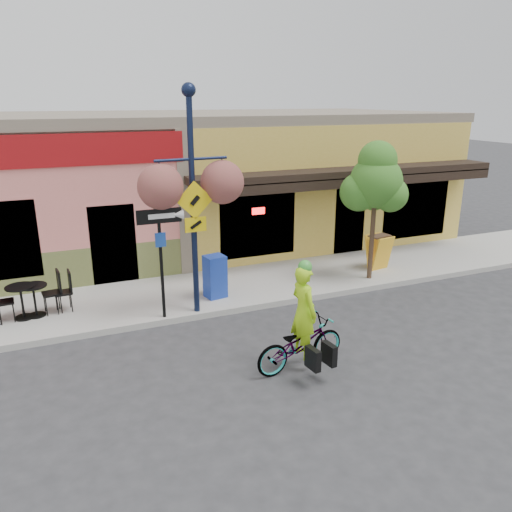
{
  "coord_description": "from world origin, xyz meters",
  "views": [
    {
      "loc": [
        -4.33,
        -9.93,
        4.98
      ],
      "look_at": [
        -0.05,
        0.5,
        1.4
      ],
      "focal_mm": 35.0,
      "sensor_mm": 36.0,
      "label": 1
    }
  ],
  "objects_px": {
    "newspaper_box_blue": "(215,276)",
    "street_tree": "(374,211)",
    "bicycle": "(300,344)",
    "newspaper_box_grey": "(213,280)",
    "one_way_sign": "(161,264)",
    "building": "(183,178)",
    "cyclist_rider": "(303,324)",
    "lamp_post": "(193,204)"
  },
  "relations": [
    {
      "from": "bicycle",
      "to": "cyclist_rider",
      "type": "bearing_deg",
      "value": -97.63
    },
    {
      "from": "lamp_post",
      "to": "newspaper_box_blue",
      "type": "bearing_deg",
      "value": 41.55
    },
    {
      "from": "lamp_post",
      "to": "building",
      "type": "bearing_deg",
      "value": 74.27
    },
    {
      "from": "building",
      "to": "newspaper_box_grey",
      "type": "xyz_separation_m",
      "value": [
        -0.83,
        -6.0,
        -1.7
      ]
    },
    {
      "from": "newspaper_box_blue",
      "to": "street_tree",
      "type": "relative_size",
      "value": 0.28
    },
    {
      "from": "lamp_post",
      "to": "newspaper_box_grey",
      "type": "bearing_deg",
      "value": 47.38
    },
    {
      "from": "lamp_post",
      "to": "street_tree",
      "type": "bearing_deg",
      "value": 0.69
    },
    {
      "from": "lamp_post",
      "to": "cyclist_rider",
      "type": "bearing_deg",
      "value": -71.21
    },
    {
      "from": "bicycle",
      "to": "newspaper_box_blue",
      "type": "distance_m",
      "value": 3.75
    },
    {
      "from": "newspaper_box_blue",
      "to": "street_tree",
      "type": "bearing_deg",
      "value": -14.67
    },
    {
      "from": "bicycle",
      "to": "street_tree",
      "type": "bearing_deg",
      "value": -56.7
    },
    {
      "from": "cyclist_rider",
      "to": "lamp_post",
      "type": "height_order",
      "value": "lamp_post"
    },
    {
      "from": "building",
      "to": "newspaper_box_blue",
      "type": "xyz_separation_m",
      "value": [
        -0.81,
        -6.12,
        -1.56
      ]
    },
    {
      "from": "building",
      "to": "lamp_post",
      "type": "relative_size",
      "value": 3.53
    },
    {
      "from": "street_tree",
      "to": "cyclist_rider",
      "type": "bearing_deg",
      "value": -138.71
    },
    {
      "from": "bicycle",
      "to": "one_way_sign",
      "type": "bearing_deg",
      "value": 25.91
    },
    {
      "from": "building",
      "to": "newspaper_box_blue",
      "type": "height_order",
      "value": "building"
    },
    {
      "from": "newspaper_box_blue",
      "to": "lamp_post",
      "type": "bearing_deg",
      "value": -145.7
    },
    {
      "from": "bicycle",
      "to": "lamp_post",
      "type": "relative_size",
      "value": 0.37
    },
    {
      "from": "building",
      "to": "one_way_sign",
      "type": "xyz_separation_m",
      "value": [
        -2.28,
        -6.85,
        -0.82
      ]
    },
    {
      "from": "newspaper_box_grey",
      "to": "cyclist_rider",
      "type": "bearing_deg",
      "value": -85.48
    },
    {
      "from": "one_way_sign",
      "to": "newspaper_box_blue",
      "type": "relative_size",
      "value": 2.35
    },
    {
      "from": "one_way_sign",
      "to": "building",
      "type": "bearing_deg",
      "value": 71.3
    },
    {
      "from": "bicycle",
      "to": "newspaper_box_grey",
      "type": "relative_size",
      "value": 2.36
    },
    {
      "from": "one_way_sign",
      "to": "lamp_post",
      "type": "bearing_deg",
      "value": 3.23
    },
    {
      "from": "bicycle",
      "to": "street_tree",
      "type": "xyz_separation_m",
      "value": [
        3.92,
        3.4,
        1.57
      ]
    },
    {
      "from": "newspaper_box_blue",
      "to": "street_tree",
      "type": "xyz_separation_m",
      "value": [
        4.43,
        -0.31,
        1.37
      ]
    },
    {
      "from": "bicycle",
      "to": "cyclist_rider",
      "type": "xyz_separation_m",
      "value": [
        0.05,
        0.0,
        0.41
      ]
    },
    {
      "from": "building",
      "to": "bicycle",
      "type": "distance_m",
      "value": 10.0
    },
    {
      "from": "building",
      "to": "lamp_post",
      "type": "distance_m",
      "value": 6.98
    },
    {
      "from": "building",
      "to": "street_tree",
      "type": "distance_m",
      "value": 7.39
    },
    {
      "from": "street_tree",
      "to": "lamp_post",
      "type": "bearing_deg",
      "value": -175.92
    },
    {
      "from": "bicycle",
      "to": "newspaper_box_grey",
      "type": "height_order",
      "value": "bicycle"
    },
    {
      "from": "newspaper_box_grey",
      "to": "one_way_sign",
      "type": "bearing_deg",
      "value": -153.55
    },
    {
      "from": "bicycle",
      "to": "newspaper_box_blue",
      "type": "relative_size",
      "value": 1.75
    },
    {
      "from": "one_way_sign",
      "to": "newspaper_box_grey",
      "type": "bearing_deg",
      "value": 30.22
    },
    {
      "from": "newspaper_box_blue",
      "to": "newspaper_box_grey",
      "type": "distance_m",
      "value": 0.19
    },
    {
      "from": "one_way_sign",
      "to": "newspaper_box_grey",
      "type": "xyz_separation_m",
      "value": [
        1.45,
        0.85,
        -0.88
      ]
    },
    {
      "from": "building",
      "to": "newspaper_box_blue",
      "type": "distance_m",
      "value": 6.37
    },
    {
      "from": "newspaper_box_grey",
      "to": "newspaper_box_blue",
      "type": "bearing_deg",
      "value": -85.38
    },
    {
      "from": "cyclist_rider",
      "to": "street_tree",
      "type": "height_order",
      "value": "street_tree"
    },
    {
      "from": "bicycle",
      "to": "newspaper_box_blue",
      "type": "xyz_separation_m",
      "value": [
        -0.51,
        3.71,
        0.19
      ]
    }
  ]
}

